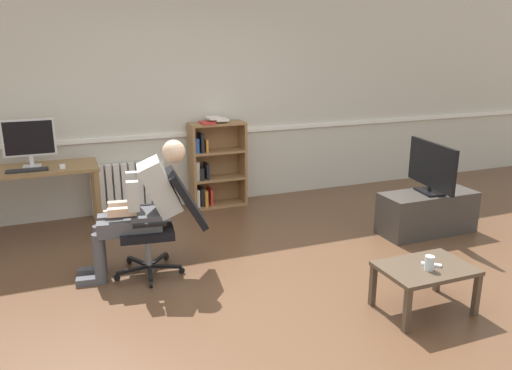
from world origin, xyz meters
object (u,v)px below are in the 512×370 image
at_px(keyboard, 27,170).
at_px(drinking_glass, 429,263).
at_px(spare_remote, 431,265).
at_px(computer_desk, 29,178).
at_px(radiator, 129,188).
at_px(tv_stand, 427,213).
at_px(imac_monitor, 29,140).
at_px(person_seated, 142,205).
at_px(office_chair, 165,218).
at_px(coffee_table, 425,273).
at_px(computer_mouse, 62,166).
at_px(bookshelf, 214,165).
at_px(tv_screen, 432,167).

height_order(keyboard, drinking_glass, keyboard).
distance_m(keyboard, spare_remote, 3.98).
distance_m(computer_desk, radiator, 1.18).
xyz_separation_m(radiator, tv_stand, (2.93, -1.88, -0.08)).
distance_m(imac_monitor, person_seated, 1.75).
relative_size(imac_monitor, tv_stand, 0.49).
bearing_deg(imac_monitor, radiator, 16.98).
distance_m(office_chair, person_seated, 0.23).
height_order(office_chair, coffee_table, office_chair).
distance_m(computer_mouse, drinking_glass, 3.74).
relative_size(radiator, drinking_glass, 7.88).
distance_m(computer_mouse, bookshelf, 1.84).
distance_m(imac_monitor, bookshelf, 2.15).
xyz_separation_m(keyboard, coffee_table, (2.85, -2.69, -0.44)).
bearing_deg(keyboard, person_seated, -52.24).
bearing_deg(person_seated, computer_desk, -137.96).
relative_size(computer_desk, imac_monitor, 2.67).
bearing_deg(office_chair, computer_mouse, -140.47).
height_order(imac_monitor, tv_stand, imac_monitor).
relative_size(radiator, tv_stand, 0.83).
distance_m(imac_monitor, tv_stand, 4.33).
height_order(tv_stand, tv_screen, tv_screen).
xyz_separation_m(computer_mouse, bookshelf, (1.78, 0.41, -0.24)).
bearing_deg(computer_mouse, computer_desk, 160.45).
distance_m(radiator, tv_stand, 3.48).
bearing_deg(radiator, tv_screen, -32.63).
bearing_deg(radiator, person_seated, -93.77).
xyz_separation_m(computer_desk, imac_monitor, (0.04, 0.08, 0.39)).
bearing_deg(spare_remote, computer_desk, -93.12).
bearing_deg(spare_remote, coffee_table, -54.72).
xyz_separation_m(imac_monitor, coffee_table, (2.81, -2.91, -0.72)).
relative_size(computer_desk, office_chair, 1.47).
bearing_deg(coffee_table, radiator, 118.98).
distance_m(office_chair, drinking_glass, 2.26).
bearing_deg(bookshelf, imac_monitor, -174.06).
bearing_deg(tv_screen, bookshelf, 54.41).
bearing_deg(keyboard, imac_monitor, 78.90).
relative_size(tv_screen, spare_remote, 5.50).
bearing_deg(computer_mouse, spare_remote, -46.75).
xyz_separation_m(office_chair, coffee_table, (1.71, -1.44, -0.20)).
bearing_deg(imac_monitor, tv_screen, -21.59).
relative_size(tv_stand, spare_remote, 7.08).
bearing_deg(person_seated, imac_monitor, -140.59).
height_order(computer_mouse, spare_remote, computer_mouse).
xyz_separation_m(computer_mouse, radiator, (0.73, 0.51, -0.46)).
height_order(imac_monitor, radiator, imac_monitor).
xyz_separation_m(keyboard, bookshelf, (2.12, 0.43, -0.23)).
bearing_deg(bookshelf, drinking_glass, -77.38).
relative_size(bookshelf, coffee_table, 1.62).
bearing_deg(coffee_table, drinking_glass, -111.65).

